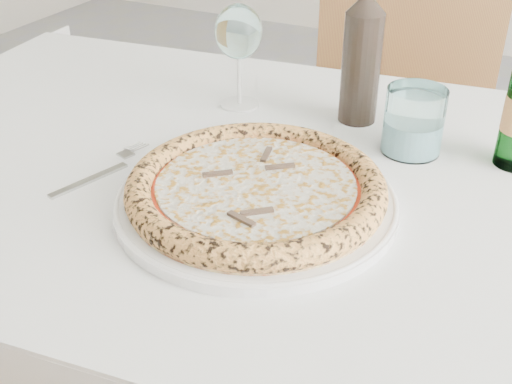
% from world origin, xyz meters
% --- Properties ---
extents(dining_table, '(1.50, 0.98, 0.76)m').
position_xyz_m(dining_table, '(0.24, 0.07, 0.67)').
color(dining_table, '#56301E').
rests_on(dining_table, floor).
extents(chair_far, '(0.57, 0.57, 0.93)m').
position_xyz_m(chair_far, '(0.22, 0.85, 0.53)').
color(chair_far, '#56301E').
rests_on(chair_far, floor).
extents(plate, '(0.37, 0.37, 0.02)m').
position_xyz_m(plate, '(0.24, -0.03, 0.76)').
color(plate, white).
rests_on(plate, dining_table).
extents(pizza, '(0.34, 0.34, 0.03)m').
position_xyz_m(pizza, '(0.24, -0.03, 0.78)').
color(pizza, '#EACB80').
rests_on(pizza, plate).
extents(fork, '(0.05, 0.17, 0.00)m').
position_xyz_m(fork, '(0.01, -0.05, 0.76)').
color(fork, '#A0A0A0').
rests_on(fork, dining_table).
extents(wine_glass, '(0.08, 0.08, 0.17)m').
position_xyz_m(wine_glass, '(0.07, 0.25, 0.88)').
color(wine_glass, white).
rests_on(wine_glass, dining_table).
extents(tumbler, '(0.09, 0.09, 0.10)m').
position_xyz_m(tumbler, '(0.38, 0.21, 0.80)').
color(tumbler, white).
rests_on(tumbler, dining_table).
extents(wine_bottle, '(0.06, 0.06, 0.25)m').
position_xyz_m(wine_bottle, '(0.27, 0.28, 0.86)').
color(wine_bottle, black).
rests_on(wine_bottle, dining_table).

